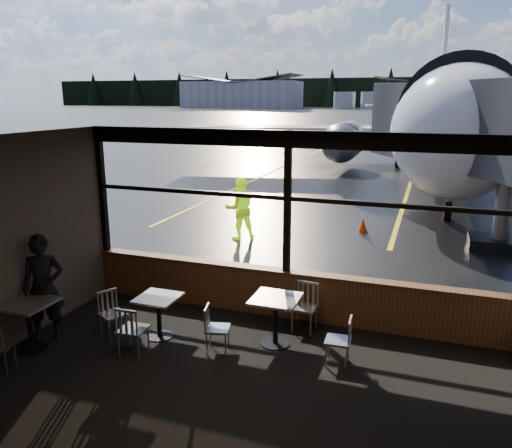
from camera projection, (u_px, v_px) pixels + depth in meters
The scene contains 28 objects.
ground_plane at pixel (425, 115), 119.17m from camera, with size 520.00×520.00×0.00m, color black.
carpet_floor at pixel (224, 405), 6.76m from camera, with size 8.00×6.00×0.01m, color black.
ceiling at pixel (220, 146), 5.90m from camera, with size 8.00×6.00×0.04m, color #38332D.
wall_back at pixel (58, 427), 3.59m from camera, with size 8.00×0.04×3.50m, color #4F463F.
window_sill at pixel (286, 294), 9.39m from camera, with size 8.00×0.28×0.90m, color #552F1A.
window_header at pixel (288, 139), 8.68m from camera, with size 8.00×0.18×0.30m, color black.
mullion_left at pixel (102, 190), 10.23m from camera, with size 0.12×0.12×2.60m, color black.
mullion_centre at pixel (287, 204), 8.96m from camera, with size 0.12×0.12×2.60m, color black.
window_transom at pixel (288, 198), 8.93m from camera, with size 8.00×0.10×0.08m, color black.
airliner at pixel (449, 67), 26.92m from camera, with size 30.73×36.88×11.27m, color silver, non-canonical shape.
jet_bridge at pixel (482, 158), 12.74m from camera, with size 9.56×11.68×5.10m, color #2D2D2F, non-canonical shape.
cafe_table_near at pixel (275, 321), 8.33m from camera, with size 0.77×0.77×0.85m, color #9C9690, non-canonical shape.
cafe_table_mid at pixel (159, 317), 8.59m from camera, with size 0.68×0.68×0.75m, color #A29C95, non-canonical shape.
cafe_table_left at pixel (30, 326), 8.16m from camera, with size 0.77×0.77×0.84m, color gray, non-canonical shape.
chair_near_e at pixel (338, 341), 7.70m from camera, with size 0.44×0.44×0.80m, color beige, non-canonical shape.
chair_near_w at pixel (218, 329), 8.11m from camera, with size 0.43×0.43×0.80m, color #ABA69B, non-canonical shape.
chair_near_n at pixel (305, 308), 8.82m from camera, with size 0.48×0.48×0.88m, color #B8B4A6, non-canonical shape.
chair_mid_s at pixel (133, 330), 7.98m from camera, with size 0.48×0.48×0.88m, color beige, non-canonical shape.
chair_mid_w at pixel (113, 315), 8.60m from camera, with size 0.45×0.45×0.83m, color #BBB6A9, non-canonical shape.
passenger at pixel (44, 288), 8.43m from camera, with size 0.68×0.44×1.85m, color black.
ground_crew at pixel (240, 209), 14.53m from camera, with size 0.88×0.69×1.81m, color #BFF219.
cone_nose at pixel (363, 225), 15.41m from camera, with size 0.31×0.31×0.43m, color #FF5508.
hangar_left at pixel (242, 93), 195.21m from camera, with size 45.00×18.00×11.00m, color silver, non-canonical shape.
hangar_mid at pixel (430, 94), 177.33m from camera, with size 38.00×15.00×10.00m, color silver, non-canonical shape.
fuel_tank_a at pixel (344, 100), 184.76m from camera, with size 8.00×8.00×6.00m, color silver.
fuel_tank_b at pixel (372, 100), 181.53m from camera, with size 8.00×8.00×6.00m, color silver.
fuel_tank_c at pixel (400, 100), 178.31m from camera, with size 8.00×8.00×6.00m, color silver.
treeline at pixel (431, 92), 199.93m from camera, with size 360.00×3.00×12.00m, color black.
Camera 1 is at (2.38, -8.46, 4.06)m, focal length 35.00 mm.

